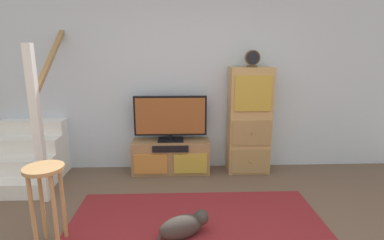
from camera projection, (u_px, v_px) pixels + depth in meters
back_wall at (191, 76)px, 4.35m from camera, size 6.40×0.12×2.70m
area_rug at (198, 238)px, 2.85m from camera, size 2.60×1.80×0.01m
media_console at (171, 157)px, 4.33m from camera, size 1.09×0.38×0.46m
television at (170, 117)px, 4.22m from camera, size 1.01×0.22×0.64m
side_cabinet at (249, 121)px, 4.26m from camera, size 0.58×0.38×1.50m
desk_clock at (252, 59)px, 4.05m from camera, size 0.20×0.08×0.23m
staircase at (33, 149)px, 4.24m from camera, size 1.00×1.36×2.20m
bar_stool_near at (46, 188)px, 2.64m from camera, size 0.34×0.34×0.75m
dog at (184, 226)px, 2.85m from camera, size 0.51×0.36×0.23m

